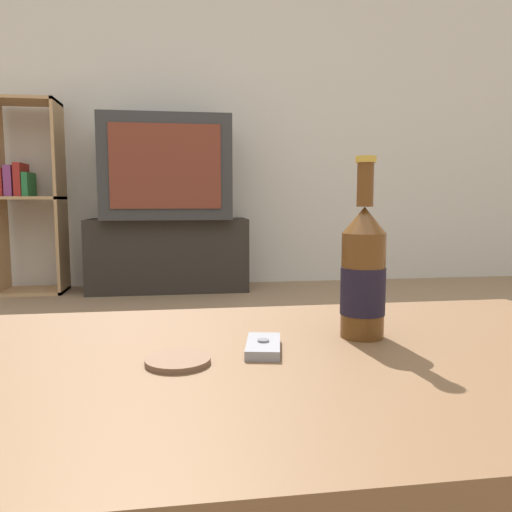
% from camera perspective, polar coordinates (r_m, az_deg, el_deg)
% --- Properties ---
extents(back_wall, '(8.00, 0.05, 2.60)m').
position_cam_1_polar(back_wall, '(3.76, -6.50, 16.85)').
color(back_wall, beige).
rests_on(back_wall, ground_plane).
extents(coffee_table, '(1.16, 0.66, 0.40)m').
position_cam_1_polar(coffee_table, '(0.74, 2.70, -15.65)').
color(coffee_table, brown).
rests_on(coffee_table, ground_plane).
extents(tv_stand, '(1.06, 0.37, 0.49)m').
position_cam_1_polar(tv_stand, '(3.46, -9.95, 0.15)').
color(tv_stand, '#28231E').
rests_on(tv_stand, ground_plane).
extents(television, '(0.83, 0.55, 0.67)m').
position_cam_1_polar(television, '(3.44, -10.14, 9.76)').
color(television, '#2D2D2D').
rests_on(television, tv_stand).
extents(bookshelf, '(0.41, 0.30, 1.26)m').
position_cam_1_polar(bookshelf, '(3.63, -24.77, 6.44)').
color(bookshelf, tan).
rests_on(bookshelf, ground_plane).
extents(beer_bottle, '(0.07, 0.07, 0.29)m').
position_cam_1_polar(beer_bottle, '(0.81, 12.14, -2.02)').
color(beer_bottle, '#563314').
rests_on(beer_bottle, coffee_table).
extents(cell_phone, '(0.07, 0.11, 0.02)m').
position_cam_1_polar(cell_phone, '(0.74, 0.84, -10.25)').
color(cell_phone, gray).
rests_on(cell_phone, coffee_table).
extents(coaster, '(0.09, 0.09, 0.01)m').
position_cam_1_polar(coaster, '(0.70, -8.92, -11.76)').
color(coaster, brown).
rests_on(coaster, coffee_table).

